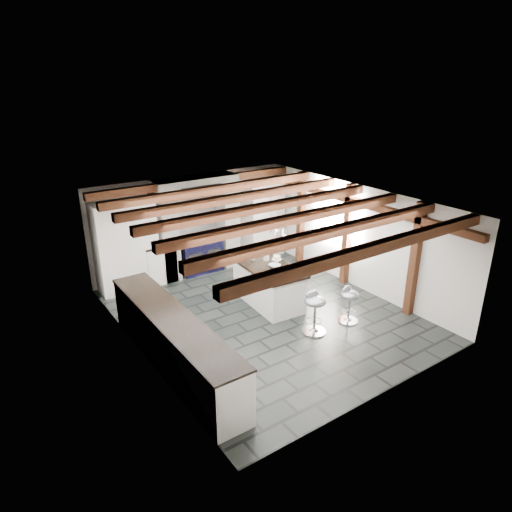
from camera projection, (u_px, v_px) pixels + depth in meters
ground at (263, 314)px, 9.11m from camera, size 6.00×6.00×0.00m
room_shell at (200, 250)px, 9.48m from camera, size 6.00×6.03×6.00m
range_cooker at (199, 253)px, 10.99m from camera, size 1.00×0.63×0.99m
kitchen_island at (268, 284)px, 9.42m from camera, size 0.98×1.73×1.10m
bar_stool_near at (349, 300)px, 8.69m from camera, size 0.40×0.40×0.73m
bar_stool_far at (315, 308)px, 8.29m from camera, size 0.44×0.44×0.82m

